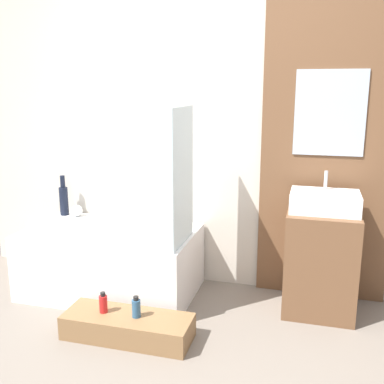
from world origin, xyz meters
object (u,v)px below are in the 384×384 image
bathtub (111,261)px  wooden_step_bench (128,326)px  vase_round_light (77,211)px  bottle_soap_secondary (136,308)px  sink (325,202)px  bottle_soap_primary (103,303)px  vase_tall_dark (64,199)px

bathtub → wooden_step_bench: size_ratio=1.57×
vase_round_light → wooden_step_bench: bearing=-46.6°
vase_round_light → bottle_soap_secondary: (0.87, -0.86, -0.33)m
bathtub → sink: 1.64m
vase_round_light → bottle_soap_secondary: 1.27m
bathtub → vase_round_light: size_ratio=13.42×
sink → bottle_soap_primary: (-1.32, -0.71, -0.58)m
sink → vase_tall_dark: (-2.09, 0.17, -0.16)m
vase_tall_dark → bottle_soap_secondary: 1.39m
bathtub → vase_tall_dark: 0.73m
bottle_soap_secondary → sink: bearing=32.8°
wooden_step_bench → vase_tall_dark: bearing=137.1°
bathtub → bottle_soap_secondary: 0.73m
wooden_step_bench → sink: size_ratio=1.79×
vase_tall_dark → bottle_soap_primary: bearing=-48.4°
wooden_step_bench → bottle_soap_secondary: 0.15m
vase_round_light → bottle_soap_primary: 1.13m
vase_round_light → bathtub: bearing=-32.5°
sink → bottle_soap_primary: 1.61m
bathtub → wooden_step_bench: bathtub is taller
sink → bottle_soap_secondary: 1.43m
vase_round_light → vase_tall_dark: bearing=174.6°
vase_round_light → bottle_soap_primary: vase_round_light is taller
bathtub → vase_round_light: (-0.43, 0.27, 0.29)m
sink → vase_tall_dark: bearing=175.5°
sink → bottle_soap_secondary: bearing=-147.2°
bottle_soap_primary → bottle_soap_secondary: (0.22, 0.00, 0.00)m
bathtub → sink: bearing=4.5°
sink → bottle_soap_secondary: size_ratio=3.32×
sink → bottle_soap_primary: sink is taller
vase_tall_dark → bottle_soap_primary: size_ratio=2.48×
wooden_step_bench → bottle_soap_secondary: bearing=0.0°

